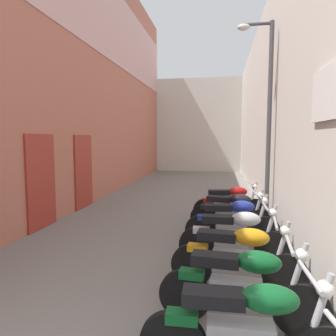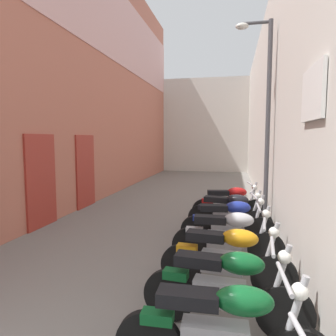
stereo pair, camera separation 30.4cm
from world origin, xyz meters
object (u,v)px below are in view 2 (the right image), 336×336
at_px(motorcycle_second, 222,331).
at_px(street_lamp, 264,110).
at_px(motorcycle_fourth, 227,257).
at_px(motorcycle_third, 225,286).
at_px(motorcycle_eighth, 230,203).
at_px(motorcycle_sixth, 229,221).
at_px(motorcycle_fifth, 228,236).
at_px(motorcycle_seventh, 229,212).

distance_m(motorcycle_second, street_lamp, 5.18).
bearing_deg(street_lamp, motorcycle_fourth, -103.10).
xyz_separation_m(motorcycle_third, motorcycle_eighth, (-0.00, 4.34, 0.00)).
xyz_separation_m(motorcycle_second, motorcycle_sixth, (-0.00, 3.43, 0.00)).
height_order(motorcycle_sixth, street_lamp, street_lamp).
bearing_deg(motorcycle_second, motorcycle_fifth, 90.00).
height_order(motorcycle_fourth, motorcycle_fifth, same).
bearing_deg(motorcycle_fifth, motorcycle_eighth, 90.00).
distance_m(motorcycle_third, motorcycle_eighth, 4.34).
bearing_deg(street_lamp, motorcycle_eighth, 144.73).
xyz_separation_m(motorcycle_fifth, street_lamp, (0.70, 2.09, 2.21)).
height_order(motorcycle_third, motorcycle_sixth, same).
xyz_separation_m(motorcycle_sixth, motorcycle_eighth, (-0.00, 1.69, 0.00)).
bearing_deg(motorcycle_third, motorcycle_seventh, 90.00).
distance_m(motorcycle_fourth, motorcycle_fifth, 0.91).
bearing_deg(motorcycle_fifth, street_lamp, 71.51).
distance_m(motorcycle_second, motorcycle_fifth, 2.54).
relative_size(motorcycle_second, street_lamp, 0.40).
bearing_deg(motorcycle_fifth, motorcycle_sixth, 90.00).
distance_m(motorcycle_seventh, motorcycle_eighth, 0.93).
height_order(motorcycle_second, motorcycle_sixth, same).
xyz_separation_m(motorcycle_second, motorcycle_fifth, (0.00, 2.54, 0.00)).
xyz_separation_m(motorcycle_fourth, motorcycle_fifth, (0.00, 0.91, 0.00)).
bearing_deg(motorcycle_sixth, street_lamp, 59.62).
height_order(motorcycle_third, motorcycle_fourth, same).
height_order(motorcycle_second, motorcycle_fifth, same).
height_order(motorcycle_seventh, street_lamp, street_lamp).
bearing_deg(motorcycle_fourth, motorcycle_sixth, 90.00).
bearing_deg(motorcycle_fourth, motorcycle_eighth, 90.00).
relative_size(motorcycle_third, motorcycle_eighth, 1.01).
height_order(motorcycle_third, motorcycle_eighth, same).
distance_m(motorcycle_second, motorcycle_eighth, 5.12).
bearing_deg(motorcycle_sixth, motorcycle_seventh, 90.01).
xyz_separation_m(motorcycle_second, motorcycle_third, (-0.00, 0.78, 0.00)).
height_order(motorcycle_fourth, street_lamp, street_lamp).
height_order(motorcycle_fifth, motorcycle_sixth, same).
bearing_deg(motorcycle_third, motorcycle_eighth, 90.00).
xyz_separation_m(motorcycle_second, street_lamp, (0.70, 4.63, 2.21)).
bearing_deg(motorcycle_second, motorcycle_seventh, 90.00).
distance_m(motorcycle_sixth, motorcycle_seventh, 0.76).
relative_size(motorcycle_fourth, motorcycle_eighth, 1.01).
bearing_deg(motorcycle_eighth, motorcycle_third, -90.00).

